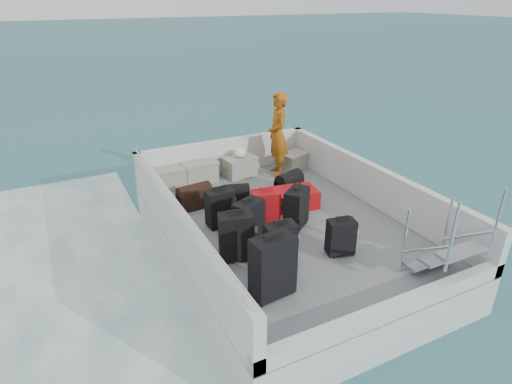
# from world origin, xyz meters

# --- Properties ---
(ground) EXTENTS (160.00, 160.00, 0.00)m
(ground) POSITION_xyz_m (0.00, 0.00, 0.00)
(ground) COLOR #1A525E
(ground) RESTS_ON ground
(ferry_hull) EXTENTS (3.60, 5.00, 0.60)m
(ferry_hull) POSITION_xyz_m (0.00, 0.00, 0.30)
(ferry_hull) COLOR silver
(ferry_hull) RESTS_ON ground
(deck) EXTENTS (3.30, 4.70, 0.02)m
(deck) POSITION_xyz_m (0.00, 0.00, 0.61)
(deck) COLOR slate
(deck) RESTS_ON ferry_hull
(deck_fittings) EXTENTS (3.60, 5.00, 0.90)m
(deck_fittings) POSITION_xyz_m (0.35, -0.32, 0.99)
(deck_fittings) COLOR silver
(deck_fittings) RESTS_ON deck
(suitcase_0) EXTENTS (0.55, 0.35, 0.80)m
(suitcase_0) POSITION_xyz_m (-1.03, -1.48, 1.02)
(suitcase_0) COLOR black
(suitcase_0) RESTS_ON deck
(suitcase_1) EXTENTS (0.51, 0.37, 0.69)m
(suitcase_1) POSITION_xyz_m (-1.10, -0.57, 0.96)
(suitcase_1) COLOR black
(suitcase_1) RESTS_ON deck
(suitcase_2) EXTENTS (0.43, 0.27, 0.61)m
(suitcase_2) POSITION_xyz_m (-0.93, 0.40, 0.92)
(suitcase_2) COLOR black
(suitcase_2) RESTS_ON deck
(suitcase_3) EXTENTS (0.43, 0.28, 0.63)m
(suitcase_3) POSITION_xyz_m (-0.65, -0.99, 0.94)
(suitcase_3) COLOR black
(suitcase_3) RESTS_ON deck
(suitcase_4) EXTENTS (0.52, 0.42, 0.66)m
(suitcase_4) POSITION_xyz_m (-0.76, -0.25, 0.95)
(suitcase_4) COLOR black
(suitcase_4) RESTS_ON deck
(suitcase_5) EXTENTS (0.50, 0.39, 0.60)m
(suitcase_5) POSITION_xyz_m (-0.32, 0.05, 0.92)
(suitcase_5) COLOR #9F0C0F
(suitcase_5) RESTS_ON deck
(suitcase_6) EXTENTS (0.42, 0.31, 0.53)m
(suitcase_6) POSITION_xyz_m (0.25, -1.11, 0.88)
(suitcase_6) COLOR black
(suitcase_6) RESTS_ON deck
(suitcase_7) EXTENTS (0.52, 0.48, 0.64)m
(suitcase_7) POSITION_xyz_m (0.11, -0.16, 0.94)
(suitcase_7) COLOR black
(suitcase_7) RESTS_ON deck
(suitcase_8) EXTENTS (0.86, 0.64, 0.31)m
(suitcase_8) POSITION_xyz_m (0.45, 0.46, 0.77)
(suitcase_8) COLOR #9F0C0F
(suitcase_8) RESTS_ON deck
(duffel_0) EXTENTS (0.60, 0.36, 0.32)m
(duffel_0) POSITION_xyz_m (-1.07, 1.21, 0.78)
(duffel_0) COLOR black
(duffel_0) RESTS_ON deck
(duffel_1) EXTENTS (0.49, 0.41, 0.32)m
(duffel_1) POSITION_xyz_m (-0.43, 0.88, 0.78)
(duffel_1) COLOR black
(duffel_1) RESTS_ON deck
(duffel_2) EXTENTS (0.59, 0.46, 0.32)m
(duffel_2) POSITION_xyz_m (0.65, 0.95, 0.78)
(duffel_2) COLOR black
(duffel_2) RESTS_ON deck
(crate_0) EXTENTS (0.64, 0.46, 0.37)m
(crate_0) POSITION_xyz_m (-1.18, 2.20, 0.81)
(crate_0) COLOR gray
(crate_0) RESTS_ON deck
(crate_1) EXTENTS (0.67, 0.48, 0.38)m
(crate_1) POSITION_xyz_m (-0.63, 2.20, 0.81)
(crate_1) COLOR gray
(crate_1) RESTS_ON deck
(crate_2) EXTENTS (0.65, 0.49, 0.36)m
(crate_2) POSITION_xyz_m (0.20, 2.13, 0.80)
(crate_2) COLOR gray
(crate_2) RESTS_ON deck
(crate_3) EXTENTS (0.61, 0.50, 0.32)m
(crate_3) POSITION_xyz_m (1.37, 1.96, 0.78)
(crate_3) COLOR gray
(crate_3) RESTS_ON deck
(yellow_bag) EXTENTS (0.28, 0.26, 0.22)m
(yellow_bag) POSITION_xyz_m (1.45, 2.13, 0.73)
(yellow_bag) COLOR yellow
(yellow_bag) RESTS_ON deck
(white_bag) EXTENTS (0.24, 0.24, 0.18)m
(white_bag) POSITION_xyz_m (0.20, 2.13, 1.07)
(white_bag) COLOR white
(white_bag) RESTS_ON crate_2
(passenger) EXTENTS (0.54, 0.69, 1.65)m
(passenger) POSITION_xyz_m (0.92, 1.88, 1.45)
(passenger) COLOR orange
(passenger) RESTS_ON deck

